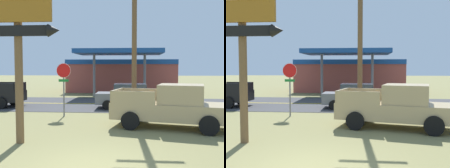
{
  "view_description": "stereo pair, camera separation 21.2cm",
  "coord_description": "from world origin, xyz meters",
  "views": [
    {
      "loc": [
        1.21,
        -6.96,
        2.69
      ],
      "look_at": [
        0.0,
        8.0,
        1.8
      ],
      "focal_mm": 43.44,
      "sensor_mm": 36.0,
      "label": 1
    },
    {
      "loc": [
        1.42,
        -6.94,
        2.69
      ],
      "look_at": [
        0.0,
        8.0,
        1.8
      ],
      "focal_mm": 43.44,
      "sensor_mm": 36.0,
      "label": 2
    }
  ],
  "objects": [
    {
      "name": "car_grey_near_lane",
      "position": [
        0.87,
        11.0,
        0.83
      ],
      "size": [
        4.2,
        2.0,
        1.64
      ],
      "color": "slate",
      "rests_on": "ground"
    },
    {
      "name": "road_asphalt",
      "position": [
        0.0,
        13.0,
        0.01
      ],
      "size": [
        140.0,
        8.0,
        0.02
      ],
      "primitive_type": "cube",
      "color": "#3D3D3F",
      "rests_on": "ground"
    },
    {
      "name": "gas_station",
      "position": [
        -0.17,
        24.35,
        1.94
      ],
      "size": [
        12.0,
        11.5,
        4.4
      ],
      "color": "#A84C42",
      "rests_on": "ground"
    },
    {
      "name": "pickup_tan_parked_on_lawn",
      "position": [
        2.92,
        5.28,
        0.96
      ],
      "size": [
        5.51,
        3.1,
        1.96
      ],
      "color": "tan",
      "rests_on": "ground"
    },
    {
      "name": "stop_sign",
      "position": [
        -2.66,
        7.71,
        2.03
      ],
      "size": [
        0.8,
        0.08,
        2.95
      ],
      "color": "slate",
      "rests_on": "ground"
    },
    {
      "name": "utility_pole",
      "position": [
        1.22,
        7.32,
        4.98
      ],
      "size": [
        2.16,
        0.26,
        9.27
      ],
      "color": "brown",
      "rests_on": "ground"
    },
    {
      "name": "road_centre_line",
      "position": [
        0.0,
        13.0,
        0.02
      ],
      "size": [
        126.0,
        0.2,
        0.01
      ],
      "primitive_type": "cube",
      "color": "gold",
      "rests_on": "road_asphalt"
    },
    {
      "name": "motel_sign",
      "position": [
        -2.79,
        2.2,
        4.59
      ],
      "size": [
        2.8,
        0.54,
        6.75
      ],
      "color": "brown",
      "rests_on": "ground"
    }
  ]
}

